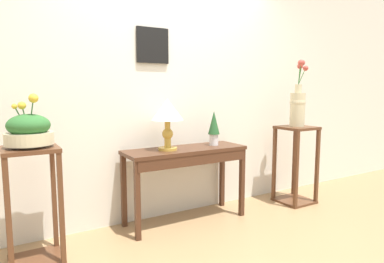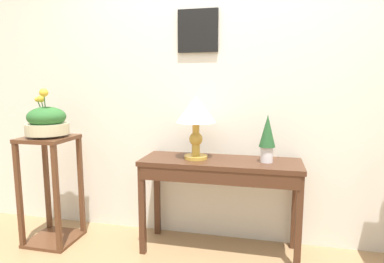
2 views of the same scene
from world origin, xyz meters
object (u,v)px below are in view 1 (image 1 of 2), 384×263
object	(u,v)px
pedestal_stand_right	(295,165)
flower_vase_tall_right	(298,104)
table_lamp	(167,113)
planter_bowl_wide_left	(29,130)
pedestal_stand_left	(33,206)
console_table	(186,159)
potted_plant_on_console	(214,126)

from	to	relation	value
pedestal_stand_right	flower_vase_tall_right	bearing A→B (deg)	-59.33
table_lamp	pedestal_stand_right	xyz separation A→B (m)	(1.58, -0.15, -0.64)
planter_bowl_wide_left	pedestal_stand_right	world-z (taller)	planter_bowl_wide_left
planter_bowl_wide_left	flower_vase_tall_right	distance (m)	2.78
pedestal_stand_left	pedestal_stand_right	bearing A→B (deg)	-0.10
console_table	flower_vase_tall_right	world-z (taller)	flower_vase_tall_right
console_table	potted_plant_on_console	bearing A→B (deg)	5.27
console_table	pedestal_stand_left	bearing A→B (deg)	-174.92
console_table	planter_bowl_wide_left	distance (m)	1.44
potted_plant_on_console	pedestal_stand_right	bearing A→B (deg)	-8.72
console_table	pedestal_stand_right	size ratio (longest dim) A/B	1.36
potted_plant_on_console	flower_vase_tall_right	xyz separation A→B (m)	(1.04, -0.16, 0.21)
potted_plant_on_console	flower_vase_tall_right	distance (m)	1.08
console_table	table_lamp	world-z (taller)	table_lamp
console_table	table_lamp	size ratio (longest dim) A/B	2.51
potted_plant_on_console	planter_bowl_wide_left	world-z (taller)	planter_bowl_wide_left
table_lamp	pedestal_stand_left	bearing A→B (deg)	-172.97
pedestal_stand_left	planter_bowl_wide_left	size ratio (longest dim) A/B	2.29
console_table	pedestal_stand_left	size ratio (longest dim) A/B	1.36
table_lamp	potted_plant_on_console	xyz separation A→B (m)	(0.54, 0.01, -0.15)
table_lamp	planter_bowl_wide_left	distance (m)	1.21
console_table	flower_vase_tall_right	distance (m)	1.48
flower_vase_tall_right	console_table	bearing A→B (deg)	174.66
pedestal_stand_right	flower_vase_tall_right	xyz separation A→B (m)	(0.00, -0.00, 0.70)
console_table	planter_bowl_wide_left	xyz separation A→B (m)	(-1.39, -0.12, 0.38)
table_lamp	pedestal_stand_right	size ratio (longest dim) A/B	0.54
planter_bowl_wide_left	pedestal_stand_left	bearing A→B (deg)	87.50
console_table	table_lamp	bearing A→B (deg)	172.83
console_table	potted_plant_on_console	size ratio (longest dim) A/B	3.43
planter_bowl_wide_left	pedestal_stand_right	distance (m)	2.83
table_lamp	flower_vase_tall_right	distance (m)	1.59
pedestal_stand_right	flower_vase_tall_right	distance (m)	0.70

